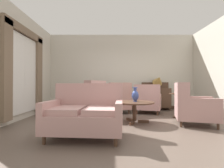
{
  "coord_description": "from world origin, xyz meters",
  "views": [
    {
      "loc": [
        -0.4,
        -4.0,
        0.94
      ],
      "look_at": [
        -0.39,
        0.77,
        0.99
      ],
      "focal_mm": 26.06,
      "sensor_mm": 36.0,
      "label": 1
    }
  ],
  "objects_px": {
    "settee": "(85,114)",
    "sideboard": "(156,97)",
    "porcelain_vase": "(135,95)",
    "armchair_near_sideboard": "(148,101)",
    "side_table": "(179,103)",
    "coffee_table": "(134,105)",
    "armchair_beside_settee": "(192,107)",
    "armchair_back_corner": "(118,100)",
    "gramophone": "(158,81)",
    "armchair_far_left": "(90,101)"
  },
  "relations": [
    {
      "from": "side_table",
      "to": "gramophone",
      "type": "distance_m",
      "value": 1.63
    },
    {
      "from": "coffee_table",
      "to": "armchair_beside_settee",
      "type": "bearing_deg",
      "value": -9.72
    },
    {
      "from": "porcelain_vase",
      "to": "armchair_beside_settee",
      "type": "bearing_deg",
      "value": -10.78
    },
    {
      "from": "sideboard",
      "to": "porcelain_vase",
      "type": "bearing_deg",
      "value": -117.44
    },
    {
      "from": "coffee_table",
      "to": "porcelain_vase",
      "type": "height_order",
      "value": "porcelain_vase"
    },
    {
      "from": "armchair_near_sideboard",
      "to": "armchair_far_left",
      "type": "distance_m",
      "value": 1.95
    },
    {
      "from": "sideboard",
      "to": "gramophone",
      "type": "xyz_separation_m",
      "value": [
        0.05,
        -0.09,
        0.64
      ]
    },
    {
      "from": "porcelain_vase",
      "to": "sideboard",
      "type": "bearing_deg",
      "value": 62.56
    },
    {
      "from": "side_table",
      "to": "gramophone",
      "type": "relative_size",
      "value": 1.28
    },
    {
      "from": "armchair_beside_settee",
      "to": "armchair_far_left",
      "type": "xyz_separation_m",
      "value": [
        -2.61,
        1.13,
        0.03
      ]
    },
    {
      "from": "armchair_back_corner",
      "to": "armchair_far_left",
      "type": "distance_m",
      "value": 1.03
    },
    {
      "from": "porcelain_vase",
      "to": "settee",
      "type": "xyz_separation_m",
      "value": [
        -1.09,
        -1.18,
        -0.29
      ]
    },
    {
      "from": "gramophone",
      "to": "porcelain_vase",
      "type": "bearing_deg",
      "value": -119.58
    },
    {
      "from": "armchair_back_corner",
      "to": "porcelain_vase",
      "type": "bearing_deg",
      "value": 85.93
    },
    {
      "from": "armchair_beside_settee",
      "to": "armchair_back_corner",
      "type": "distance_m",
      "value": 2.39
    },
    {
      "from": "coffee_table",
      "to": "armchair_beside_settee",
      "type": "distance_m",
      "value": 1.38
    },
    {
      "from": "armchair_near_sideboard",
      "to": "armchair_beside_settee",
      "type": "xyz_separation_m",
      "value": [
        0.71,
        -1.61,
        0.01
      ]
    },
    {
      "from": "sideboard",
      "to": "gramophone",
      "type": "distance_m",
      "value": 0.65
    },
    {
      "from": "settee",
      "to": "sideboard",
      "type": "bearing_deg",
      "value": 60.75
    },
    {
      "from": "armchair_near_sideboard",
      "to": "armchair_far_left",
      "type": "relative_size",
      "value": 0.96
    },
    {
      "from": "armchair_near_sideboard",
      "to": "gramophone",
      "type": "relative_size",
      "value": 1.86
    },
    {
      "from": "armchair_near_sideboard",
      "to": "armchair_beside_settee",
      "type": "relative_size",
      "value": 0.98
    },
    {
      "from": "settee",
      "to": "sideboard",
      "type": "height_order",
      "value": "sideboard"
    },
    {
      "from": "armchair_near_sideboard",
      "to": "sideboard",
      "type": "xyz_separation_m",
      "value": [
        0.5,
        0.81,
        0.06
      ]
    },
    {
      "from": "side_table",
      "to": "armchair_far_left",
      "type": "bearing_deg",
      "value": 174.29
    },
    {
      "from": "armchair_near_sideboard",
      "to": "gramophone",
      "type": "distance_m",
      "value": 1.15
    },
    {
      "from": "porcelain_vase",
      "to": "sideboard",
      "type": "distance_m",
      "value": 2.45
    },
    {
      "from": "armchair_back_corner",
      "to": "settee",
      "type": "bearing_deg",
      "value": 55.52
    },
    {
      "from": "coffee_table",
      "to": "side_table",
      "type": "distance_m",
      "value": 1.54
    },
    {
      "from": "armchair_far_left",
      "to": "side_table",
      "type": "height_order",
      "value": "armchair_far_left"
    },
    {
      "from": "porcelain_vase",
      "to": "armchair_far_left",
      "type": "distance_m",
      "value": 1.56
    },
    {
      "from": "porcelain_vase",
      "to": "sideboard",
      "type": "height_order",
      "value": "sideboard"
    },
    {
      "from": "armchair_back_corner",
      "to": "side_table",
      "type": "height_order",
      "value": "armchair_back_corner"
    },
    {
      "from": "settee",
      "to": "armchair_beside_settee",
      "type": "relative_size",
      "value": 1.31
    },
    {
      "from": "settee",
      "to": "armchair_beside_settee",
      "type": "xyz_separation_m",
      "value": [
        2.43,
        0.92,
        0.02
      ]
    },
    {
      "from": "armchair_near_sideboard",
      "to": "side_table",
      "type": "height_order",
      "value": "armchair_near_sideboard"
    },
    {
      "from": "gramophone",
      "to": "sideboard",
      "type": "bearing_deg",
      "value": 118.73
    },
    {
      "from": "armchair_back_corner",
      "to": "side_table",
      "type": "bearing_deg",
      "value": 136.52
    },
    {
      "from": "coffee_table",
      "to": "armchair_far_left",
      "type": "relative_size",
      "value": 0.9
    },
    {
      "from": "settee",
      "to": "side_table",
      "type": "xyz_separation_m",
      "value": [
        2.47,
        1.79,
        0.03
      ]
    },
    {
      "from": "armchair_far_left",
      "to": "sideboard",
      "type": "height_order",
      "value": "armchair_far_left"
    },
    {
      "from": "armchair_beside_settee",
      "to": "settee",
      "type": "bearing_deg",
      "value": 126.93
    },
    {
      "from": "porcelain_vase",
      "to": "armchair_beside_settee",
      "type": "xyz_separation_m",
      "value": [
        1.34,
        -0.26,
        -0.27
      ]
    },
    {
      "from": "armchair_beside_settee",
      "to": "side_table",
      "type": "height_order",
      "value": "armchair_beside_settee"
    },
    {
      "from": "armchair_near_sideboard",
      "to": "armchair_beside_settee",
      "type": "height_order",
      "value": "armchair_beside_settee"
    },
    {
      "from": "armchair_near_sideboard",
      "to": "settee",
      "type": "bearing_deg",
      "value": 75.75
    },
    {
      "from": "porcelain_vase",
      "to": "gramophone",
      "type": "relative_size",
      "value": 0.66
    },
    {
      "from": "settee",
      "to": "armchair_near_sideboard",
      "type": "relative_size",
      "value": 1.34
    },
    {
      "from": "armchair_far_left",
      "to": "side_table",
      "type": "distance_m",
      "value": 2.67
    },
    {
      "from": "settee",
      "to": "sideboard",
      "type": "xyz_separation_m",
      "value": [
        2.21,
        3.35,
        0.07
      ]
    }
  ]
}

